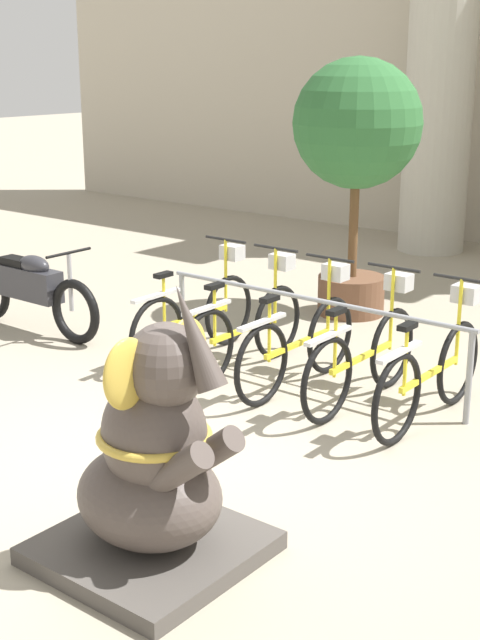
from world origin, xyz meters
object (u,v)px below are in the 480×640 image
Objects in this scene: bicycle_4 at (432,371)px; potted_tree at (357,139)px; bicycle_1 at (247,326)px; bicycle_0 at (197,314)px; bicycle_2 at (300,341)px; motorcycle at (30,289)px; bicycle_3 at (364,354)px; elephant_statue at (155,468)px.

potted_tree is (-2.07, 2.20, 1.48)m from bicycle_4.
bicycle_1 is 2.64m from potted_tree.
bicycle_1 and bicycle_4 have the same top height.
potted_tree reaches higher than bicycle_0.
bicycle_2 is at bearing -3.08° from bicycle_0.
bicycle_2 is at bearing -3.87° from bicycle_1.
bicycle_0 is 0.61m from bicycle_1.
motorcycle is (-2.47, -0.42, 0.03)m from bicycle_1.
bicycle_0 is at bearing 178.77° from bicycle_4.
bicycle_3 is at bearing -56.33° from potted_tree.
bicycle_0 and bicycle_1 have the same top height.
potted_tree is at bearing 49.36° from motorcycle.
elephant_statue is 5.43m from potted_tree.
bicycle_0 is 1.00× the size of bicycle_1.
bicycle_3 is 0.62× the size of potted_tree.
elephant_statue reaches higher than bicycle_2.
bicycle_4 is at bearing -1.20° from bicycle_3.
motorcycle is at bearing -174.75° from bicycle_4.
bicycle_1 is 1.02× the size of elephant_statue.
potted_tree is at bearing 123.67° from bicycle_3.
bicycle_2 is 2.90m from elephant_statue.
bicycle_1 and bicycle_3 have the same top height.
elephant_statue is (0.93, -2.75, 0.15)m from bicycle_2.
bicycle_3 is at bearing -1.24° from bicycle_0.
potted_tree is (-1.46, 2.19, 1.48)m from bicycle_3.
bicycle_2 is at bearing -179.38° from bicycle_4.
bicycle_4 is at bearing 84.09° from elephant_statue.
elephant_statue is at bearing -30.55° from motorcycle.
bicycle_3 is 1.00× the size of bicycle_4.
elephant_statue is at bearing -83.38° from bicycle_3.
bicycle_2 is at bearing 108.70° from elephant_statue.
bicycle_1 is 2.51m from motorcycle.
motorcycle is (-3.68, -0.41, 0.03)m from bicycle_3.
bicycle_1 is 0.62× the size of potted_tree.
bicycle_4 is 0.62× the size of potted_tree.
bicycle_1 is 1.00× the size of bicycle_3.
potted_tree reaches higher than bicycle_4.
motorcycle is at bearing 149.45° from elephant_statue.
bicycle_2 reaches higher than motorcycle.
potted_tree reaches higher than elephant_statue.
bicycle_1 is 1.00× the size of bicycle_4.
potted_tree is at bearing 109.74° from elephant_statue.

